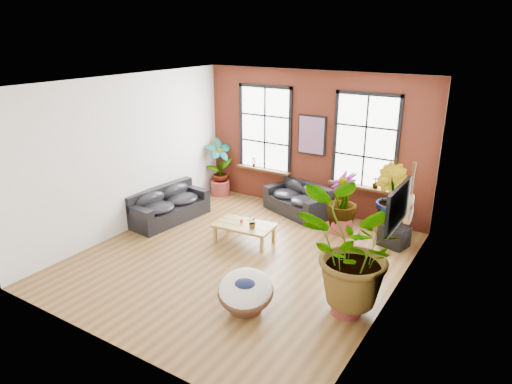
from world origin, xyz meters
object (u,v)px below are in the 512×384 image
sofa_back (298,200)px  coffee_table (244,226)px  sofa_left (168,206)px  papasan_chair (246,291)px

sofa_back → coffee_table: size_ratio=1.39×
sofa_back → coffee_table: bearing=-75.9°
sofa_left → coffee_table: sofa_left is taller
sofa_left → sofa_back: bearing=-44.1°
coffee_table → papasan_chair: papasan_chair is taller
sofa_left → papasan_chair: 4.31m
sofa_back → sofa_left: bearing=-119.7°
coffee_table → sofa_back: bearing=78.3°
sofa_back → coffee_table: 2.13m
sofa_back → sofa_left: size_ratio=0.90×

